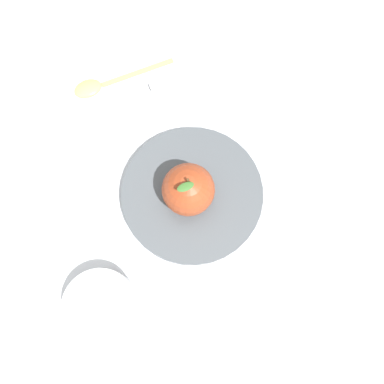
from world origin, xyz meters
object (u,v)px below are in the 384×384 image
(dinner_plate, at_px, (192,194))
(spoon, at_px, (100,85))
(knife, at_px, (146,90))
(cup, at_px, (40,107))
(apple, at_px, (188,190))
(side_bowl, at_px, (100,306))

(dinner_plate, relative_size, spoon, 1.48)
(knife, bearing_deg, spoon, -77.77)
(cup, bearing_deg, apple, 77.93)
(spoon, bearing_deg, knife, 102.23)
(apple, bearing_deg, cup, -102.07)
(cup, bearing_deg, side_bowl, 38.92)
(cup, distance_m, spoon, 0.11)
(dinner_plate, distance_m, side_bowl, 0.21)
(apple, xyz_separation_m, side_bowl, (0.19, -0.07, -0.04))
(dinner_plate, height_order, knife, dinner_plate)
(side_bowl, height_order, cup, cup)
(apple, height_order, side_bowl, apple)
(cup, bearing_deg, dinner_plate, 79.72)
(cup, height_order, knife, cup)
(dinner_plate, relative_size, apple, 2.52)
(side_bowl, distance_m, spoon, 0.37)
(dinner_plate, bearing_deg, cup, -100.28)
(side_bowl, bearing_deg, knife, -169.51)
(cup, relative_size, spoon, 0.50)
(apple, relative_size, spoon, 0.58)
(knife, bearing_deg, dinner_plate, 41.71)
(dinner_plate, relative_size, knife, 1.27)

